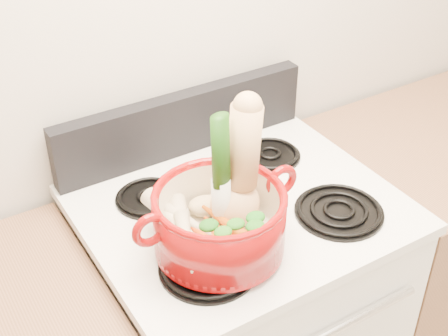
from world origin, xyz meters
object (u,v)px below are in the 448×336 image
stove_body (238,333)px  dutch_oven (219,222)px  leek (221,175)px  squash (235,169)px

stove_body → dutch_oven: size_ratio=3.10×
dutch_oven → leek: 0.11m
stove_body → squash: bearing=-129.1°
stove_body → dutch_oven: dutch_oven is taller
stove_body → squash: 0.70m
squash → stove_body: bearing=39.4°
stove_body → leek: 0.71m
stove_body → leek: leek is taller
squash → leek: (-0.04, -0.01, 0.00)m
squash → leek: bearing=-178.7°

